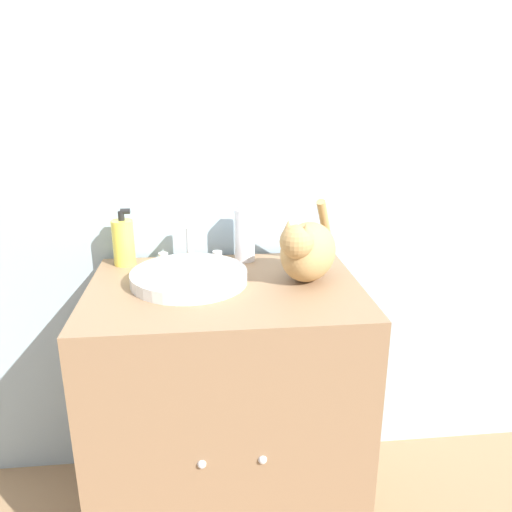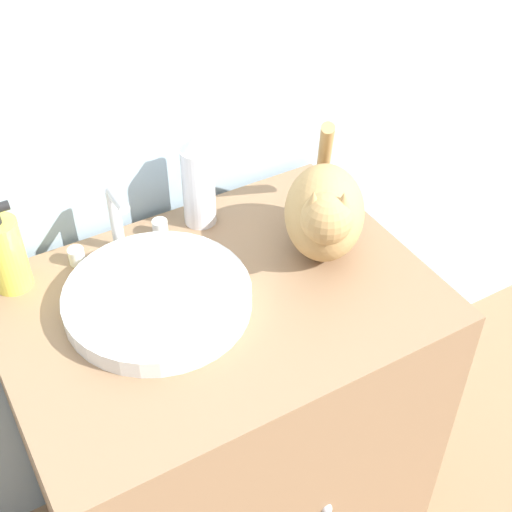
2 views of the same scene
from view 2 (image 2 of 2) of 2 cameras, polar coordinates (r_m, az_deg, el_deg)
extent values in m
cube|color=#9EB7C6|center=(1.38, -10.52, 17.28)|extent=(6.00, 0.05, 2.50)
cube|color=#8C6B4C|center=(1.67, -2.59, -13.93)|extent=(0.80, 0.58, 0.85)
sphere|color=silver|center=(1.52, 5.73, -19.56)|extent=(0.02, 0.02, 0.02)
cylinder|color=white|center=(1.32, -7.87, -3.36)|extent=(0.35, 0.35, 0.04)
cylinder|color=silver|center=(1.43, -11.15, 2.83)|extent=(0.02, 0.02, 0.14)
cylinder|color=silver|center=(1.36, -11.00, 4.45)|extent=(0.02, 0.07, 0.02)
cylinder|color=white|center=(1.44, -14.15, -0.01)|extent=(0.03, 0.03, 0.03)
cylinder|color=white|center=(1.48, -7.68, 2.26)|extent=(0.03, 0.03, 0.03)
ellipsoid|color=tan|center=(1.40, 5.49, 3.51)|extent=(0.25, 0.27, 0.18)
sphere|color=tan|center=(1.29, 5.69, 3.02)|extent=(0.13, 0.13, 0.10)
cone|color=tan|center=(1.27, 4.59, 4.45)|extent=(0.05, 0.05, 0.04)
cone|color=tan|center=(1.27, 7.01, 4.35)|extent=(0.05, 0.05, 0.04)
cylinder|color=tan|center=(1.47, 5.60, 8.70)|extent=(0.08, 0.10, 0.15)
cylinder|color=#EADB4C|center=(1.39, -19.36, 0.09)|extent=(0.07, 0.07, 0.15)
cylinder|color=black|center=(1.33, -19.77, 3.69)|extent=(0.03, 0.02, 0.02)
cylinder|color=silver|center=(1.47, -4.62, 5.56)|extent=(0.07, 0.07, 0.18)
cone|color=white|center=(1.41, -4.85, 9.08)|extent=(0.06, 0.06, 0.04)
camera|label=1|loc=(0.73, 83.56, -38.85)|focal=35.00mm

